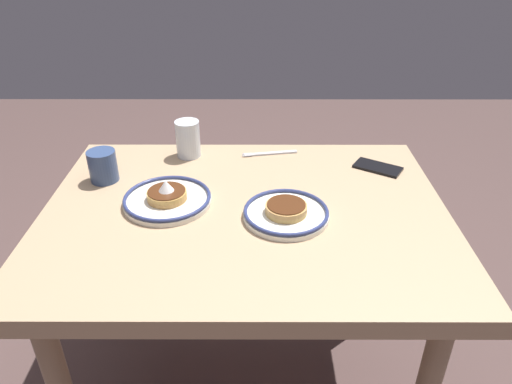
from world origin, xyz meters
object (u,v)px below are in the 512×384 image
Objects in this scene: plate_center_pancakes at (286,212)px; drinking_glass at (188,141)px; cell_phone at (378,167)px; coffee_mug at (103,165)px; fork_near at (269,153)px; plate_near_main at (167,198)px.

drinking_glass is at bearing -50.78° from plate_center_pancakes.
plate_center_pancakes is 0.41m from cell_phone.
cell_phone is (-0.61, 0.09, -0.05)m from drinking_glass.
drinking_glass is (-0.23, -0.17, 0.01)m from coffee_mug.
drinking_glass is 0.84× the size of cell_phone.
drinking_glass reaches higher than coffee_mug.
coffee_mug is 0.63× the size of fork_near.
coffee_mug is at bearing 35.35° from drinking_glass.
plate_near_main is 2.10× the size of coffee_mug.
fork_near is (-0.29, -0.31, -0.01)m from plate_near_main.
cell_phone is at bearing -175.03° from coffee_mug.
drinking_glass is 0.27m from fork_near.
plate_center_pancakes is (-0.33, 0.07, -0.00)m from plate_near_main.
cell_phone is 0.35m from fork_near.
coffee_mug reaches higher than plate_near_main.
drinking_glass is at bearing -144.65° from coffee_mug.
cell_phone is at bearing -161.63° from plate_near_main.
plate_center_pancakes is 1.23× the size of fork_near.
coffee_mug is at bearing 36.73° from cell_phone.
plate_center_pancakes is 0.57m from coffee_mug.
coffee_mug is (0.54, -0.21, 0.03)m from plate_center_pancakes.
plate_near_main is at bearing 85.64° from drinking_glass.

